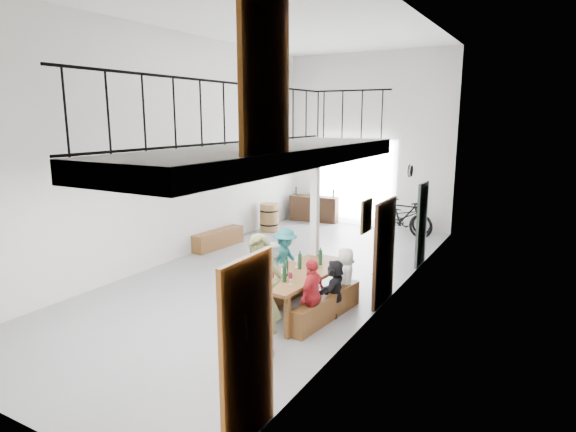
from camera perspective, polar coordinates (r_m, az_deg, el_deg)
The scene contains 24 objects.
floor at distance 10.94m, azimuth -2.01°, elevation -7.05°, with size 12.00×12.00×0.00m, color gray.
room_walls at distance 10.36m, azimuth -2.16°, elevation 11.90°, with size 12.00×12.00×12.00m.
gateway_portal at distance 16.02m, azimuth 7.85°, elevation 4.00°, with size 2.80×0.08×2.80m, color white.
right_wall_decor at distance 7.68m, azimuth 7.91°, elevation -1.76°, with size 0.07×8.28×5.07m.
balcony at distance 6.68m, azimuth -1.65°, elevation 6.96°, with size 1.52×5.62×4.00m.
tasting_table at distance 8.73m, azimuth 1.53°, elevation -7.07°, with size 1.17×2.42×0.79m.
bench_inner at distance 9.17m, azimuth -2.06°, elevation -9.20°, with size 0.34×2.13×0.49m, color brown.
bench_wall at distance 8.64m, azimuth 4.63°, elevation -10.71°, with size 0.26×1.97×0.45m, color brown.
tableware at distance 8.46m, azimuth 0.54°, elevation -6.10°, with size 0.43×1.42×0.35m.
side_bench at distance 13.29m, azimuth -8.26°, elevation -2.70°, with size 0.37×1.70×0.48m, color brown.
oak_barrel at distance 15.03m, azimuth -2.25°, elevation -0.15°, with size 0.59×0.59×0.87m.
serving_counter at distance 16.43m, azimuth 3.13°, elevation 0.87°, with size 1.65×0.46×0.87m, color #352012.
counter_bottles at distance 16.35m, azimuth 3.17°, elevation 2.86°, with size 1.40×0.21×0.28m.
guest_left_a at distance 8.61m, azimuth -5.43°, elevation -8.64°, with size 0.52×0.34×1.06m, color white.
guest_left_b at distance 9.03m, azimuth -2.48°, elevation -7.21°, with size 0.43×0.28×1.18m, color #237176.
guest_left_c at distance 9.47m, azimuth -1.52°, elevation -6.44°, with size 0.55×0.43×1.13m, color white.
guest_left_d at distance 9.78m, azimuth -0.33°, elevation -5.26°, with size 0.86×0.49×1.32m, color #237176.
guest_right_a at distance 8.09m, azimuth 2.90°, elevation -9.30°, with size 0.73×0.30×1.24m, color red.
guest_right_b at distance 8.69m, azimuth 5.57°, elevation -8.50°, with size 0.97×0.31×1.04m, color black.
guest_right_c at distance 9.14m, azimuth 6.80°, elevation -7.22°, with size 0.55×0.36×1.13m, color white.
host_standing at distance 7.18m, azimuth -3.32°, elevation -9.44°, with size 0.68×0.44×1.86m, color brown.
potted_plant at distance 10.20m, azimuth 10.99°, elevation -7.35°, with size 0.40×0.35×0.45m, color #1A481C.
bicycle_near at distance 15.29m, azimuth 13.48°, elevation -0.07°, with size 0.64×1.84×0.97m, color black.
bicycle_far at distance 14.77m, azimuth 13.43°, elevation -0.15°, with size 0.53×1.89×1.13m, color black.
Camera 1 is at (5.41, -8.84, 3.51)m, focal length 30.00 mm.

